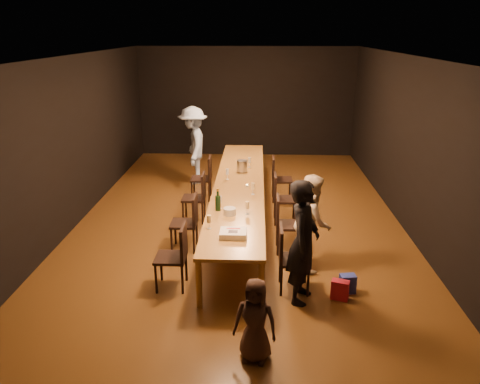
{
  "coord_description": "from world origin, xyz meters",
  "views": [
    {
      "loc": [
        0.33,
        -8.13,
        3.43
      ],
      "look_at": [
        0.06,
        -1.19,
        1.0
      ],
      "focal_mm": 35.0,
      "sensor_mm": 36.0,
      "label": 1
    }
  ],
  "objects_px": {
    "woman_tan": "(312,221)",
    "chair_right_3": "(282,179)",
    "chair_right_0": "(294,259)",
    "chair_right_2": "(285,199)",
    "chair_left_2": "(194,198)",
    "man_blue": "(193,145)",
    "chair_left_1": "(184,223)",
    "birthday_cake": "(233,234)",
    "chair_left_3": "(201,178)",
    "champagne_bottle": "(218,199)",
    "woman_birthday": "(303,242)",
    "chair_left_0": "(171,257)",
    "chair_right_1": "(289,224)",
    "ice_bucket": "(242,166)",
    "table": "(239,186)",
    "child": "(255,320)",
    "plate_stack": "(230,211)"
  },
  "relations": [
    {
      "from": "child",
      "to": "ice_bucket",
      "type": "height_order",
      "value": "ice_bucket"
    },
    {
      "from": "chair_left_0",
      "to": "woman_tan",
      "type": "height_order",
      "value": "woman_tan"
    },
    {
      "from": "chair_left_2",
      "to": "woman_birthday",
      "type": "relative_size",
      "value": 0.56
    },
    {
      "from": "chair_left_0",
      "to": "chair_right_0",
      "type": "bearing_deg",
      "value": -90.0
    },
    {
      "from": "woman_tan",
      "to": "chair_right_3",
      "type": "bearing_deg",
      "value": 5.77
    },
    {
      "from": "woman_birthday",
      "to": "plate_stack",
      "type": "relative_size",
      "value": 8.76
    },
    {
      "from": "chair_right_2",
      "to": "woman_birthday",
      "type": "distance_m",
      "value": 2.67
    },
    {
      "from": "chair_left_3",
      "to": "ice_bucket",
      "type": "bearing_deg",
      "value": -116.7
    },
    {
      "from": "child",
      "to": "chair_left_0",
      "type": "bearing_deg",
      "value": 140.39
    },
    {
      "from": "table",
      "to": "chair_left_1",
      "type": "height_order",
      "value": "chair_left_1"
    },
    {
      "from": "chair_right_0",
      "to": "woman_tan",
      "type": "height_order",
      "value": "woman_tan"
    },
    {
      "from": "chair_left_1",
      "to": "chair_left_2",
      "type": "bearing_deg",
      "value": 0.0
    },
    {
      "from": "table",
      "to": "child",
      "type": "distance_m",
      "value": 3.89
    },
    {
      "from": "table",
      "to": "ice_bucket",
      "type": "height_order",
      "value": "ice_bucket"
    },
    {
      "from": "chair_left_3",
      "to": "champagne_bottle",
      "type": "bearing_deg",
      "value": -167.34
    },
    {
      "from": "chair_right_3",
      "to": "plate_stack",
      "type": "bearing_deg",
      "value": -18.94
    },
    {
      "from": "chair_right_3",
      "to": "chair_left_2",
      "type": "relative_size",
      "value": 1.0
    },
    {
      "from": "birthday_cake",
      "to": "man_blue",
      "type": "bearing_deg",
      "value": 104.56
    },
    {
      "from": "chair_right_2",
      "to": "chair_right_3",
      "type": "xyz_separation_m",
      "value": [
        0.0,
        1.2,
        0.0
      ]
    },
    {
      "from": "chair_left_2",
      "to": "man_blue",
      "type": "distance_m",
      "value": 2.39
    },
    {
      "from": "chair_right_3",
      "to": "chair_right_0",
      "type": "bearing_deg",
      "value": -0.0
    },
    {
      "from": "birthday_cake",
      "to": "chair_right_3",
      "type": "bearing_deg",
      "value": 77.1
    },
    {
      "from": "chair_right_2",
      "to": "woman_tan",
      "type": "bearing_deg",
      "value": 10.13
    },
    {
      "from": "ice_bucket",
      "to": "chair_left_1",
      "type": "bearing_deg",
      "value": -114.07
    },
    {
      "from": "chair_left_0",
      "to": "child",
      "type": "distance_m",
      "value": 1.88
    },
    {
      "from": "chair_right_1",
      "to": "chair_left_0",
      "type": "height_order",
      "value": "same"
    },
    {
      "from": "chair_left_3",
      "to": "woman_tan",
      "type": "height_order",
      "value": "woman_tan"
    },
    {
      "from": "chair_left_3",
      "to": "man_blue",
      "type": "height_order",
      "value": "man_blue"
    },
    {
      "from": "chair_right_3",
      "to": "plate_stack",
      "type": "xyz_separation_m",
      "value": [
        -0.94,
        -2.73,
        0.34
      ]
    },
    {
      "from": "chair_right_1",
      "to": "man_blue",
      "type": "relative_size",
      "value": 0.52
    },
    {
      "from": "table",
      "to": "woman_birthday",
      "type": "height_order",
      "value": "woman_birthday"
    },
    {
      "from": "birthday_cake",
      "to": "ice_bucket",
      "type": "distance_m",
      "value": 3.08
    },
    {
      "from": "chair_left_0",
      "to": "child",
      "type": "bearing_deg",
      "value": -141.34
    },
    {
      "from": "chair_right_1",
      "to": "woman_birthday",
      "type": "height_order",
      "value": "woman_birthday"
    },
    {
      "from": "woman_birthday",
      "to": "plate_stack",
      "type": "xyz_separation_m",
      "value": [
        -1.02,
        1.11,
        -0.03
      ]
    },
    {
      "from": "table",
      "to": "woman_birthday",
      "type": "bearing_deg",
      "value": -70.54
    },
    {
      "from": "table",
      "to": "man_blue",
      "type": "distance_m",
      "value": 2.6
    },
    {
      "from": "chair_right_0",
      "to": "child",
      "type": "distance_m",
      "value": 1.56
    },
    {
      "from": "chair_left_2",
      "to": "birthday_cake",
      "type": "relative_size",
      "value": 2.51
    },
    {
      "from": "chair_left_1",
      "to": "chair_left_2",
      "type": "height_order",
      "value": "same"
    },
    {
      "from": "chair_right_2",
      "to": "chair_right_3",
      "type": "distance_m",
      "value": 1.2
    },
    {
      "from": "chair_left_0",
      "to": "champagne_bottle",
      "type": "distance_m",
      "value": 1.28
    },
    {
      "from": "woman_birthday",
      "to": "chair_left_0",
      "type": "bearing_deg",
      "value": 97.46
    },
    {
      "from": "chair_right_0",
      "to": "chair_right_2",
      "type": "distance_m",
      "value": 2.4
    },
    {
      "from": "plate_stack",
      "to": "man_blue",
      "type": "bearing_deg",
      "value": 105.43
    },
    {
      "from": "chair_left_1",
      "to": "birthday_cake",
      "type": "xyz_separation_m",
      "value": [
        0.86,
        -1.11,
        0.33
      ]
    },
    {
      "from": "chair_right_2",
      "to": "chair_right_3",
      "type": "bearing_deg",
      "value": 180.0
    },
    {
      "from": "chair_right_3",
      "to": "chair_left_0",
      "type": "height_order",
      "value": "same"
    },
    {
      "from": "chair_left_0",
      "to": "birthday_cake",
      "type": "relative_size",
      "value": 2.51
    },
    {
      "from": "chair_left_1",
      "to": "champagne_bottle",
      "type": "xyz_separation_m",
      "value": [
        0.57,
        -0.16,
        0.47
      ]
    }
  ]
}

